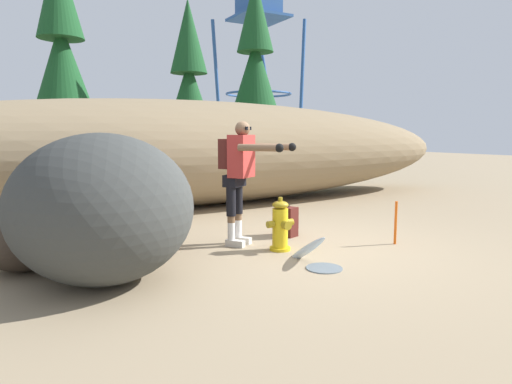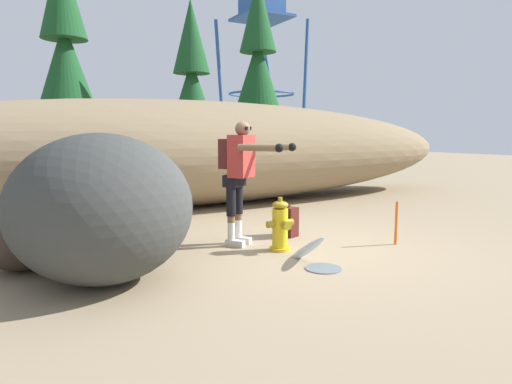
{
  "view_description": "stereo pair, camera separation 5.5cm",
  "coord_description": "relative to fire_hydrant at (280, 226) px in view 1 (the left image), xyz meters",
  "views": [
    {
      "loc": [
        -3.35,
        -4.81,
        1.52
      ],
      "look_at": [
        -0.49,
        0.31,
        0.75
      ],
      "focal_mm": 31.15,
      "sensor_mm": 36.0,
      "label": 1
    },
    {
      "loc": [
        -3.31,
        -4.84,
        1.52
      ],
      "look_at": [
        -0.49,
        0.31,
        0.75
      ],
      "focal_mm": 31.15,
      "sensor_mm": 36.0,
      "label": 2
    }
  ],
  "objects": [
    {
      "name": "ground_plane",
      "position": [
        0.29,
        -0.0,
        -0.34
      ],
      "size": [
        56.0,
        56.0,
        0.04
      ],
      "primitive_type": "cube",
      "color": "#998466"
    },
    {
      "name": "hydrant_water_jet",
      "position": [
        -0.0,
        -0.61,
        -0.23
      ],
      "size": [
        0.41,
        1.02,
        0.58
      ],
      "color": "silver",
      "rests_on": "ground_plane"
    },
    {
      "name": "utility_worker",
      "position": [
        -0.34,
        0.48,
        0.75
      ],
      "size": [
        0.88,
        1.01,
        1.69
      ],
      "rotation": [
        0.0,
        0.0,
        -0.96
      ],
      "color": "beige",
      "rests_on": "ground_plane"
    },
    {
      "name": "boulder_small",
      "position": [
        -2.94,
        0.68,
        0.03
      ],
      "size": [
        1.36,
        1.36,
        0.71
      ],
      "primitive_type": "ellipsoid",
      "rotation": [
        0.0,
        0.0,
        5.49
      ],
      "color": "#3F3329",
      "rests_on": "ground_plane"
    },
    {
      "name": "boulder_mid",
      "position": [
        -1.85,
        0.99,
        0.32
      ],
      "size": [
        2.0,
        1.97,
        1.28
      ],
      "primitive_type": "ellipsoid",
      "rotation": [
        0.0,
        0.0,
        2.71
      ],
      "color": "#463836",
      "rests_on": "ground_plane"
    },
    {
      "name": "watchtower",
      "position": [
        7.44,
        13.69,
        7.15
      ],
      "size": [
        3.93,
        3.93,
        9.74
      ],
      "color": "#285193",
      "rests_on": "ground_plane"
    },
    {
      "name": "boulder_large",
      "position": [
        -2.25,
        -0.18,
        0.44
      ],
      "size": [
        2.58,
        2.58,
        1.53
      ],
      "primitive_type": "ellipsoid",
      "rotation": [
        0.0,
        0.0,
        0.67
      ],
      "color": "#3A3C3B",
      "rests_on": "ground_plane"
    },
    {
      "name": "survey_stake",
      "position": [
        1.57,
        -0.5,
        -0.02
      ],
      "size": [
        0.04,
        0.04,
        0.6
      ],
      "primitive_type": "cylinder",
      "color": "#E55914",
      "rests_on": "ground_plane"
    },
    {
      "name": "pine_tree_right",
      "position": [
        5.23,
        10.04,
        3.74
      ],
      "size": [
        2.11,
        2.11,
        7.28
      ],
      "color": "#47331E",
      "rests_on": "ground_plane"
    },
    {
      "name": "spare_backpack",
      "position": [
        0.53,
        0.65,
        -0.11
      ],
      "size": [
        0.35,
        0.35,
        0.47
      ],
      "rotation": [
        0.0,
        0.0,
        0.35
      ],
      "color": "#511E19",
      "rests_on": "ground_plane"
    },
    {
      "name": "fire_hydrant",
      "position": [
        0.0,
        0.0,
        0.0
      ],
      "size": [
        0.38,
        0.33,
        0.7
      ],
      "color": "gold",
      "rests_on": "ground_plane"
    },
    {
      "name": "pine_tree_left",
      "position": [
        -1.31,
        11.18,
        3.74
      ],
      "size": [
        2.26,
        2.26,
        7.48
      ],
      "color": "#47331E",
      "rests_on": "ground_plane"
    },
    {
      "name": "pine_tree_center",
      "position": [
        2.44,
        9.63,
        2.8
      ],
      "size": [
        1.91,
        1.91,
        5.97
      ],
      "color": "#47331E",
      "rests_on": "ground_plane"
    },
    {
      "name": "dirt_embankment",
      "position": [
        0.29,
        4.18,
        0.79
      ],
      "size": [
        14.44,
        3.2,
        2.23
      ],
      "primitive_type": "ellipsoid",
      "color": "#897556",
      "rests_on": "ground_plane"
    }
  ]
}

